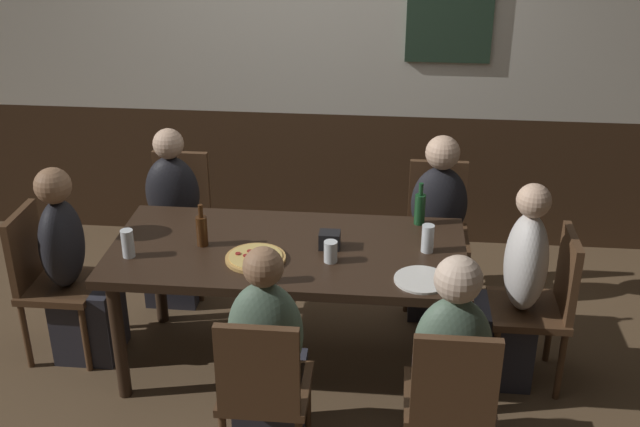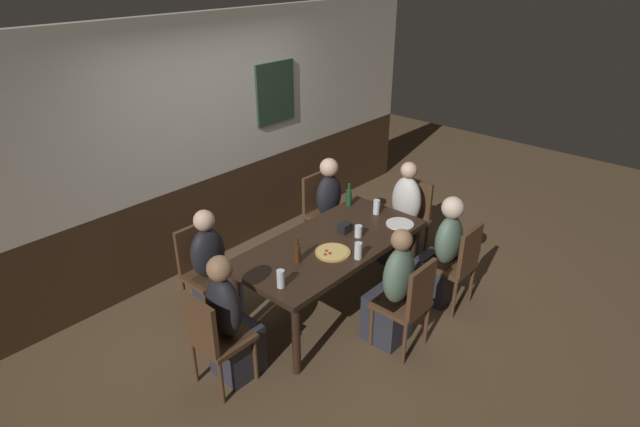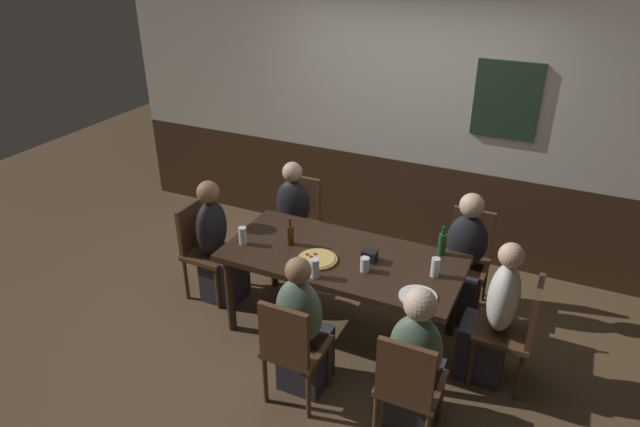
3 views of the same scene
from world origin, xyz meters
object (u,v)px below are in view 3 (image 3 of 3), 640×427
chair_head_east (516,327)px  chair_right_far (467,254)px  chair_right_near (408,383)px  beer_glass_half (315,269)px  pizza (317,259)px  chair_mid_near (292,346)px  person_right_near (416,369)px  person_head_west (218,250)px  pint_glass_pale (243,237)px  chair_head_west (203,245)px  dining_table (342,264)px  plate_white_large (418,296)px  condiment_caddy (370,256)px  person_left_far (291,227)px  pint_glass_amber (365,265)px  chair_left_far (299,217)px  person_mid_near (303,335)px  person_right_far (463,265)px  beer_glass_tall (435,268)px  beer_bottle_brown (290,234)px  beer_bottle_green (442,243)px  person_head_east (492,323)px

chair_head_east → chair_right_far: (-0.53, 0.86, 0.00)m
chair_right_near → beer_glass_half: bearing=150.8°
chair_head_east → chair_right_near: same height
chair_right_far → pizza: 1.42m
chair_mid_near → person_right_near: (0.82, 0.16, -0.02)m
person_head_west → pint_glass_pale: 0.54m
chair_head_west → beer_glass_half: (1.29, -0.36, 0.31)m
dining_table → plate_white_large: bearing=-21.9°
person_head_west → condiment_caddy: (1.41, 0.02, 0.30)m
person_left_far → pint_glass_amber: person_left_far is taller
plate_white_large → chair_left_far: bearing=143.2°
person_mid_near → person_right_far: (0.82, 1.39, 0.00)m
person_mid_near → pint_glass_amber: (0.24, 0.57, 0.32)m
chair_left_far → pizza: size_ratio=2.83×
chair_left_far → pizza: (0.68, -1.01, 0.26)m
chair_right_near → person_left_far: bearing=136.7°
chair_mid_near → person_mid_near: 0.17m
plate_white_large → chair_head_west: bearing=172.2°
beer_glass_tall → beer_bottle_brown: 1.18m
beer_glass_half → beer_glass_tall: bearing=26.3°
dining_table → plate_white_large: (0.70, -0.28, 0.08)m
chair_left_far → beer_bottle_green: bearing=-18.3°
chair_head_east → person_mid_near: size_ratio=0.78×
pint_glass_pale → beer_bottle_green: size_ratio=0.61×
chair_left_far → chair_head_west: (-0.53, -0.86, 0.00)m
chair_head_west → person_head_east: 2.54m
chair_mid_near → beer_bottle_green: size_ratio=3.59×
person_right_far → beer_bottle_green: person_right_far is taller
beer_bottle_brown → pint_glass_amber: bearing=-9.3°
beer_glass_tall → beer_bottle_brown: beer_bottle_brown is taller
chair_head_east → beer_bottle_brown: (-1.80, -0.01, 0.33)m
beer_bottle_green → plate_white_large: size_ratio=0.91×
person_head_west → pint_glass_amber: bearing=-5.1°
dining_table → chair_left_far: bearing=133.8°
dining_table → condiment_caddy: condiment_caddy is taller
beer_glass_tall → chair_right_near: bearing=-83.9°
chair_right_near → beer_glass_half: (-0.89, 0.50, 0.31)m
beer_glass_tall → plate_white_large: bearing=-96.4°
chair_left_far → plate_white_large: chair_left_far is taller
dining_table → beer_bottle_green: size_ratio=7.65×
beer_glass_half → chair_head_east: bearing=14.3°
chair_head_west → beer_glass_tall: (2.08, 0.03, 0.31)m
person_right_near → pint_glass_amber: size_ratio=10.01×
chair_left_far → beer_bottle_brown: bearing=-66.8°
person_mid_near → pint_glass_pale: size_ratio=7.51×
pizza → beer_bottle_green: 0.98m
chair_left_far → chair_right_far: bearing=0.0°
plate_white_large → dining_table: bearing=158.1°
chair_right_near → person_right_far: bearing=90.0°
chair_mid_near → person_left_far: 1.76m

